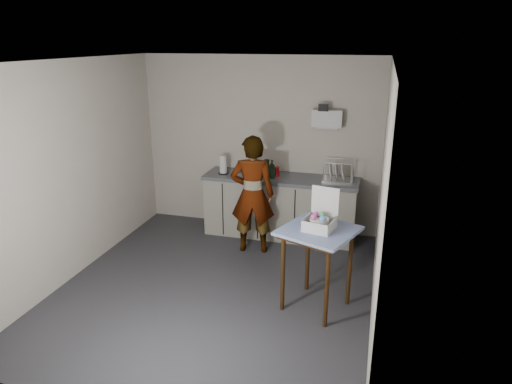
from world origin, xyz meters
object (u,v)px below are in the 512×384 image
(side_table, at_px, (318,240))
(kitchen_counter, at_px, (280,208))
(standing_man, at_px, (252,195))
(dish_rack, at_px, (337,176))
(bakery_box, at_px, (320,220))
(dark_bottle, at_px, (267,168))
(soap_bottle, at_px, (272,169))
(soda_can, at_px, (277,171))
(paper_towel, at_px, (223,165))

(side_table, bearing_deg, kitchen_counter, 134.90)
(standing_man, height_order, dish_rack, standing_man)
(bakery_box, bearing_deg, dark_bottle, 132.38)
(dark_bottle, relative_size, bakery_box, 0.60)
(kitchen_counter, height_order, dark_bottle, dark_bottle)
(side_table, distance_m, soap_bottle, 1.95)
(soda_can, height_order, bakery_box, bakery_box)
(standing_man, distance_m, soda_can, 0.68)
(kitchen_counter, height_order, side_table, side_table)
(side_table, bearing_deg, soap_bottle, 139.11)
(bakery_box, bearing_deg, soap_bottle, 130.96)
(dark_bottle, bearing_deg, kitchen_counter, 7.10)
(side_table, relative_size, soda_can, 6.61)
(soda_can, relative_size, bakery_box, 0.33)
(soda_can, distance_m, paper_towel, 0.80)
(side_table, xyz_separation_m, dish_rack, (0.01, 1.84, 0.17))
(side_table, height_order, soap_bottle, soap_bottle)
(dish_rack, distance_m, bakery_box, 1.82)
(side_table, distance_m, standing_man, 1.59)
(soap_bottle, distance_m, bakery_box, 1.92)
(kitchen_counter, bearing_deg, soap_bottle, -141.43)
(standing_man, height_order, dark_bottle, standing_man)
(kitchen_counter, relative_size, dark_bottle, 8.93)
(standing_man, relative_size, paper_towel, 5.88)
(standing_man, bearing_deg, bakery_box, 121.49)
(soda_can, bearing_deg, kitchen_counter, -20.93)
(dark_bottle, distance_m, paper_towel, 0.65)
(kitchen_counter, height_order, dish_rack, dish_rack)
(dark_bottle, height_order, paper_towel, paper_towel)
(side_table, distance_m, paper_towel, 2.41)
(dark_bottle, distance_m, dish_rack, 1.02)
(soda_can, relative_size, dish_rack, 0.34)
(side_table, distance_m, dish_rack, 1.84)
(paper_towel, bearing_deg, side_table, -46.32)
(soda_can, xyz_separation_m, dark_bottle, (-0.14, -0.05, 0.06))
(side_table, height_order, paper_towel, paper_towel)
(dish_rack, relative_size, bakery_box, 0.99)
(standing_man, distance_m, paper_towel, 0.85)
(paper_towel, bearing_deg, dish_rack, 3.47)
(soap_bottle, distance_m, paper_towel, 0.75)
(soap_bottle, relative_size, paper_towel, 0.96)
(soap_bottle, bearing_deg, dark_bottle, 144.82)
(soap_bottle, distance_m, dish_rack, 0.93)
(side_table, height_order, bakery_box, bakery_box)
(paper_towel, distance_m, dish_rack, 1.67)
(dark_bottle, bearing_deg, side_table, -60.38)
(side_table, distance_m, dark_bottle, 2.05)
(dish_rack, bearing_deg, dark_bottle, -176.19)
(paper_towel, bearing_deg, soap_bottle, -2.46)
(bakery_box, bearing_deg, kitchen_counter, 126.71)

